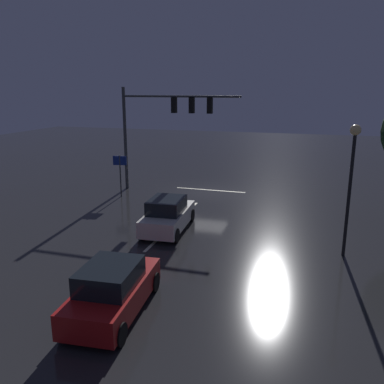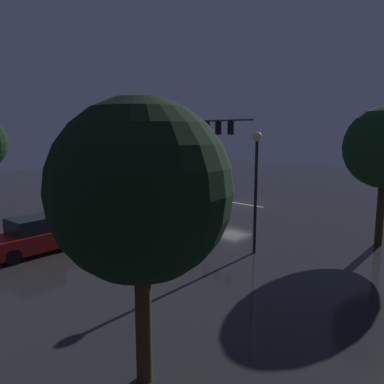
{
  "view_description": "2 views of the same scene",
  "coord_description": "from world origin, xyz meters",
  "px_view_note": "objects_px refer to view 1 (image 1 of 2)",
  "views": [
    {
      "loc": [
        -6.82,
        26.22,
        6.98
      ],
      "look_at": [
        -0.27,
        4.77,
        1.19
      ],
      "focal_mm": 37.64,
      "sensor_mm": 36.0,
      "label": 1
    },
    {
      "loc": [
        -18.15,
        23.02,
        5.54
      ],
      "look_at": [
        -1.07,
        5.64,
        1.71
      ],
      "focal_mm": 35.23,
      "sensor_mm": 36.0,
      "label": 2
    }
  ],
  "objects_px": {
    "route_sign": "(120,167)",
    "car_distant": "(113,290)",
    "car_approaching": "(168,215)",
    "street_lamp_left_kerb": "(352,167)",
    "traffic_signal_assembly": "(164,117)"
  },
  "relations": [
    {
      "from": "route_sign",
      "to": "car_distant",
      "type": "bearing_deg",
      "value": 115.72
    },
    {
      "from": "car_approaching",
      "to": "street_lamp_left_kerb",
      "type": "relative_size",
      "value": 0.8
    },
    {
      "from": "traffic_signal_assembly",
      "to": "car_distant",
      "type": "relative_size",
      "value": 1.83
    },
    {
      "from": "traffic_signal_assembly",
      "to": "street_lamp_left_kerb",
      "type": "bearing_deg",
      "value": 143.81
    },
    {
      "from": "car_distant",
      "to": "traffic_signal_assembly",
      "type": "bearing_deg",
      "value": -75.28
    },
    {
      "from": "car_distant",
      "to": "route_sign",
      "type": "bearing_deg",
      "value": -64.28
    },
    {
      "from": "car_distant",
      "to": "street_lamp_left_kerb",
      "type": "height_order",
      "value": "street_lamp_left_kerb"
    },
    {
      "from": "street_lamp_left_kerb",
      "to": "route_sign",
      "type": "relative_size",
      "value": 2.02
    },
    {
      "from": "car_distant",
      "to": "street_lamp_left_kerb",
      "type": "relative_size",
      "value": 0.8
    },
    {
      "from": "traffic_signal_assembly",
      "to": "car_approaching",
      "type": "relative_size",
      "value": 1.84
    },
    {
      "from": "car_approaching",
      "to": "route_sign",
      "type": "relative_size",
      "value": 1.61
    },
    {
      "from": "traffic_signal_assembly",
      "to": "route_sign",
      "type": "distance_m",
      "value": 4.46
    },
    {
      "from": "traffic_signal_assembly",
      "to": "route_sign",
      "type": "height_order",
      "value": "traffic_signal_assembly"
    },
    {
      "from": "car_distant",
      "to": "street_lamp_left_kerb",
      "type": "bearing_deg",
      "value": -136.15
    },
    {
      "from": "traffic_signal_assembly",
      "to": "street_lamp_left_kerb",
      "type": "distance_m",
      "value": 14.08
    }
  ]
}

